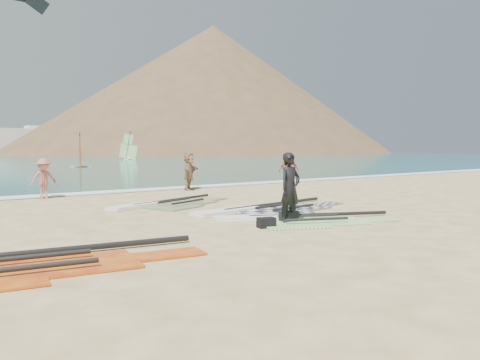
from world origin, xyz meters
TOP-DOWN VIEW (x-y plane):
  - ground at (0.00, 0.00)m, footprint 300.00×300.00m
  - surf_line at (0.00, 12.30)m, footprint 300.00×1.20m
  - headland_main at (85.00, 130.00)m, footprint 143.00×143.00m
  - headland_minor at (120.00, 140.00)m, footprint 70.00×70.00m
  - rig_grey at (0.85, 2.95)m, footprint 6.27×2.76m
  - rig_green at (0.07, 0.80)m, footprint 5.11×3.55m
  - rig_orange at (-1.13, 6.26)m, footprint 5.41×3.14m
  - gear_bag_near at (-0.13, 0.75)m, footprint 0.53×0.41m
  - gear_bag_far at (-1.24, 0.44)m, footprint 0.52×0.43m
  - person_wetsuit at (-0.26, 0.56)m, footprint 0.77×0.54m
  - beachgoer_mid at (-4.03, 11.37)m, footprint 1.13×0.69m
  - beachgoer_back at (7.42, 8.77)m, footprint 1.19×0.79m
  - beachgoer_right at (2.87, 11.20)m, footprint 1.67×1.62m
  - windsurfer_centre at (7.50, 41.38)m, footprint 2.14×2.45m
  - windsurfer_right at (24.05, 66.26)m, footprint 2.46×2.50m

SIDE VIEW (x-z plane):
  - ground at x=0.00m, z-range 0.00..0.00m
  - surf_line at x=0.00m, z-range -0.02..0.02m
  - headland_main at x=85.00m, z-range -22.50..22.50m
  - headland_minor at x=120.00m, z-range -14.00..14.00m
  - rig_orange at x=-1.13m, z-range -0.05..0.15m
  - rig_green at x=0.07m, z-range -0.05..0.15m
  - rig_grey at x=0.85m, z-range -0.05..0.15m
  - gear_bag_far at x=-1.24m, z-range 0.00..0.27m
  - gear_bag_near at x=-0.13m, z-range 0.00..0.31m
  - beachgoer_mid at x=-4.03m, z-range 0.00..1.69m
  - beachgoer_back at x=7.42m, z-range 0.00..1.88m
  - beachgoer_right at x=2.87m, z-range 0.00..1.90m
  - person_wetsuit at x=-0.26m, z-range 0.00..2.00m
  - windsurfer_centre at x=7.50m, z-range -0.73..3.02m
  - windsurfer_right at x=24.05m, z-range -1.08..3.89m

